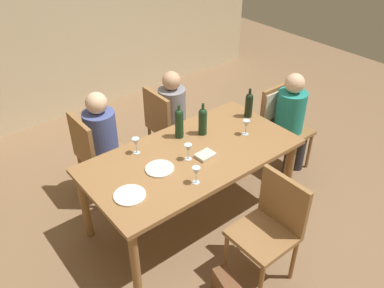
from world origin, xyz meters
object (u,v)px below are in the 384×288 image
Objects in this scene: chair_far_right at (166,123)px; person_man_bearded at (174,111)px; chair_far_left at (95,151)px; dinner_plate_guest_left at (160,169)px; person_woman_host at (104,137)px; dinner_plate_host at (130,195)px; dining_table at (192,161)px; wine_glass_near_right at (246,124)px; chair_right_end at (280,116)px; wine_glass_near_left at (136,143)px; person_man_guest at (292,117)px; wine_bottle_dark_red at (249,104)px; chair_near at (271,223)px; wine_glass_far at (196,172)px; wine_bottle_tall_green at (203,120)px; wine_bottle_short_olive at (179,122)px; wine_glass_centre at (188,149)px.

chair_far_right is 0.16m from person_man_bearded.
chair_far_left is 0.91m from dinner_plate_guest_left.
person_man_bearded is (0.85, 0.00, -0.02)m from person_woman_host.
chair_far_left is 1.04m from dinner_plate_host.
wine_glass_near_right reaches higher than dining_table.
person_man_bearded reaches higher than wine_glass_near_right.
person_woman_host is at bearing -23.23° from chair_right_end.
chair_far_left is at bearing 139.51° from wine_glass_near_right.
wine_glass_near_right is (0.95, -0.38, 0.00)m from wine_glass_near_left.
chair_right_end is 0.81× the size of person_woman_host.
chair_right_end is at bearing -90.00° from person_man_guest.
chair_far_left is 1.57m from wine_bottle_dark_red.
chair_near reaches higher than wine_glass_far.
person_man_guest is 3.74× the size of wine_bottle_dark_red.
chair_far_right is 0.77m from wine_bottle_tall_green.
chair_far_left is 2.92× the size of wine_bottle_tall_green.
chair_far_right is 2.80× the size of wine_bottle_short_olive.
dinner_plate_guest_left is at bearing -178.87° from dining_table.
person_man_guest is 1.73m from wine_glass_near_left.
chair_far_left is 0.91m from wine_bottle_short_olive.
chair_far_right is at bearing -8.25° from chair_near.
wine_glass_centre is at bearing 6.80° from chair_right_end.
wine_glass_near_left is at bearing 176.66° from wine_bottle_short_olive.
wine_bottle_tall_green is 1.05m from dinner_plate_host.
person_woman_host is at bearing 135.19° from wine_bottle_tall_green.
wine_glass_near_left is 1.00× the size of wine_glass_far.
wine_bottle_short_olive is (-0.37, -0.58, 0.27)m from person_man_bearded.
chair_far_left is at bearing -25.85° from person_man_guest.
wine_bottle_short_olive is 0.53m from dinner_plate_guest_left.
wine_bottle_dark_red is 0.77m from wine_bottle_short_olive.
wine_glass_centre is at bearing 25.68° from chair_far_left.
wine_bottle_tall_green is (-1.04, 0.22, 0.24)m from person_man_guest.
person_woman_host is 0.59m from wine_glass_near_left.
wine_bottle_dark_red reaches higher than wine_glass_near_left.
person_man_guest is 2.04m from dinner_plate_host.
wine_bottle_tall_green reaches higher than chair_right_end.
dining_table is 1.71× the size of person_man_bearded.
person_woman_host reaches higher than wine_glass_near_left.
chair_far_left is 0.83× the size of person_man_bearded.
chair_far_left is 6.17× the size of wine_glass_near_right.
chair_near reaches higher than wine_glass_near_left.
person_woman_host is 4.63× the size of dinner_plate_host.
wine_glass_near_right is at bearing 14.65° from chair_right_end.
dinner_plate_host is 0.39m from dinner_plate_guest_left.
chair_right_end is at bearing 53.14° from chair_far_right.
dining_table is 2.05× the size of chair_near.
wine_bottle_short_olive reaches higher than chair_right_end.
chair_near is 0.90m from wine_glass_centre.
wine_glass_far reaches higher than dining_table.
person_woman_host reaches higher than wine_glass_near_right.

